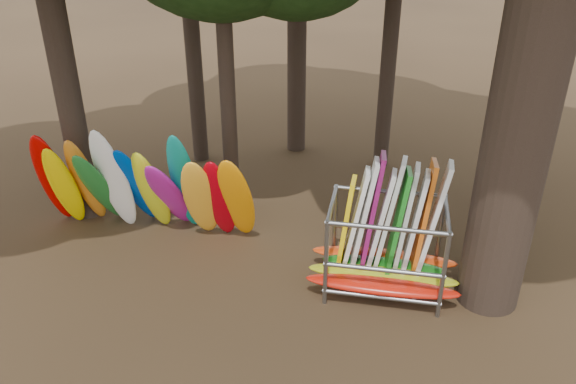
# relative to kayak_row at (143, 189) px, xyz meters

# --- Properties ---
(ground) EXTENTS (120.00, 120.00, 0.00)m
(ground) POSITION_rel_kayak_row_xyz_m (3.08, -1.30, -1.24)
(ground) COLOR #47331E
(ground) RESTS_ON ground
(kayak_row) EXTENTS (5.44, 1.90, 3.03)m
(kayak_row) POSITION_rel_kayak_row_xyz_m (0.00, 0.00, 0.00)
(kayak_row) COLOR #C00100
(kayak_row) RESTS_ON ground
(storage_rack) EXTENTS (3.12, 1.61, 2.88)m
(storage_rack) POSITION_rel_kayak_row_xyz_m (5.67, -1.02, -0.30)
(storage_rack) COLOR slate
(storage_rack) RESTS_ON ground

